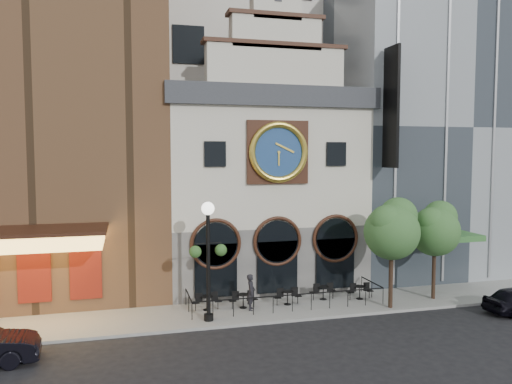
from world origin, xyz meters
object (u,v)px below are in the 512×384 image
object	(u,v)px
bistro_0	(207,302)
bistro_2	(287,296)
bistro_1	(243,299)
pedestrian	(251,292)
lamppost	(208,248)
bistro_4	(360,291)
bistro_3	(323,291)
tree_left	(392,227)
tree_right	(435,227)

from	to	relation	value
bistro_0	bistro_2	size ratio (longest dim) A/B	1.00
bistro_1	pedestrian	xyz separation A→B (m)	(0.33, -0.43, 0.50)
bistro_1	lamppost	distance (m)	4.16
bistro_4	lamppost	world-z (taller)	lamppost
bistro_2	bistro_3	size ratio (longest dim) A/B	1.00
bistro_1	bistro_4	distance (m)	6.84
bistro_0	tree_left	distance (m)	10.70
bistro_2	tree_left	bearing A→B (deg)	-19.51
bistro_0	tree_left	size ratio (longest dim) A/B	0.27
bistro_4	tree_right	bearing A→B (deg)	-12.39
bistro_0	tree_right	bearing A→B (deg)	-5.02
bistro_1	bistro_2	distance (m)	2.50
bistro_3	tree_right	size ratio (longest dim) A/B	0.28
tree_right	bistro_2	bearing A→B (deg)	173.47
bistro_1	tree_left	size ratio (longest dim) A/B	0.27
lamppost	pedestrian	bearing A→B (deg)	19.61
bistro_4	tree_left	bearing A→B (deg)	-62.52
bistro_4	bistro_3	bearing A→B (deg)	167.33
lamppost	tree_right	xyz separation A→B (m)	(13.18, 0.53, 0.44)
bistro_1	lamppost	size ratio (longest dim) A/B	0.27
bistro_2	lamppost	bearing A→B (deg)	-162.04
bistro_0	bistro_1	xyz separation A→B (m)	(1.96, -0.12, 0.00)
bistro_1	tree_left	world-z (taller)	tree_left
lamppost	bistro_0	bearing A→B (deg)	79.28
lamppost	tree_left	bearing A→B (deg)	-6.95
bistro_4	pedestrian	distance (m)	6.54
bistro_2	tree_left	distance (m)	6.83
bistro_1	bistro_4	bearing A→B (deg)	-0.81
bistro_4	tree_right	xyz separation A→B (m)	(4.20, -0.92, 3.66)
bistro_3	tree_left	world-z (taller)	tree_left
pedestrian	tree_right	world-z (taller)	tree_right
bistro_3	lamppost	size ratio (longest dim) A/B	0.27
bistro_0	lamppost	bearing A→B (deg)	-95.90
bistro_0	bistro_1	size ratio (longest dim) A/B	1.00
bistro_3	lamppost	bearing A→B (deg)	-164.58
bistro_3	tree_left	xyz separation A→B (m)	(3.00, -2.28, 3.90)
bistro_1	bistro_4	world-z (taller)	same
bistro_0	bistro_3	bearing A→B (deg)	2.04
bistro_0	pedestrian	xyz separation A→B (m)	(2.29, -0.55, 0.50)
pedestrian	tree_left	world-z (taller)	tree_left
bistro_4	lamppost	size ratio (longest dim) A/B	0.27
bistro_0	tree_right	distance (m)	13.56
bistro_2	pedestrian	xyz separation A→B (m)	(-2.18, -0.38, 0.50)
bistro_4	bistro_2	bearing A→B (deg)	179.26
bistro_3	bistro_4	xyz separation A→B (m)	(2.05, -0.46, 0.00)
bistro_4	tree_left	distance (m)	4.41
pedestrian	bistro_1	bearing A→B (deg)	56.53
lamppost	tree_left	size ratio (longest dim) A/B	1.00
bistro_1	tree_right	xyz separation A→B (m)	(11.04, -1.02, 3.66)
bistro_0	tree_right	size ratio (longest dim) A/B	0.28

